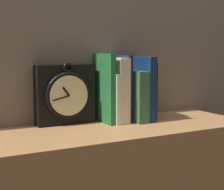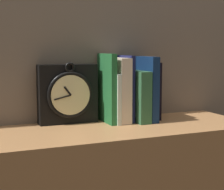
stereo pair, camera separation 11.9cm
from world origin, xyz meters
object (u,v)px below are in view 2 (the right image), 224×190
(clock, at_px, (68,94))
(book_slot6_black, at_px, (150,90))
(book_slot3_navy, at_px, (126,88))
(book_slot0_green, at_px, (107,88))
(book_slot2_cream, at_px, (119,90))
(book_slot1_white, at_px, (112,98))
(book_slot4_green, at_px, (136,96))
(book_slot5_navy, at_px, (146,88))

(clock, bearing_deg, book_slot6_black, -4.94)
(book_slot3_navy, height_order, book_slot6_black, book_slot3_navy)
(book_slot0_green, xyz_separation_m, book_slot2_cream, (0.04, -0.00, -0.01))
(book_slot1_white, height_order, book_slot3_navy, book_slot3_navy)
(clock, height_order, book_slot0_green, book_slot0_green)
(clock, relative_size, book_slot4_green, 1.18)
(book_slot5_navy, bearing_deg, book_slot6_black, 33.85)
(book_slot1_white, distance_m, book_slot6_black, 0.16)
(book_slot4_green, bearing_deg, book_slot5_navy, 2.95)
(book_slot6_black, bearing_deg, book_slot5_navy, -146.15)
(book_slot1_white, relative_size, book_slot6_black, 0.83)
(book_slot2_cream, distance_m, book_slot5_navy, 0.10)
(book_slot1_white, height_order, book_slot4_green, book_slot4_green)
(book_slot0_green, bearing_deg, book_slot3_navy, 3.41)
(clock, relative_size, book_slot3_navy, 0.91)
(book_slot3_navy, bearing_deg, clock, 171.03)
(book_slot1_white, height_order, book_slot6_black, book_slot6_black)
(book_slot0_green, bearing_deg, book_slot1_white, -9.64)
(clock, distance_m, book_slot1_white, 0.15)
(clock, height_order, book_slot4_green, clock)
(book_slot2_cream, distance_m, book_slot4_green, 0.07)
(book_slot1_white, bearing_deg, book_slot6_black, 4.57)
(book_slot0_green, bearing_deg, book_slot6_black, 3.22)
(book_slot1_white, distance_m, book_slot3_navy, 0.06)
(book_slot4_green, bearing_deg, clock, 168.23)
(book_slot3_navy, distance_m, book_slot5_navy, 0.07)
(book_slot5_navy, relative_size, book_slot6_black, 1.10)
(book_slot4_green, distance_m, book_slot6_black, 0.07)
(clock, relative_size, book_slot6_black, 1.02)
(book_slot2_cream, height_order, book_slot3_navy, book_slot3_navy)
(clock, height_order, book_slot5_navy, book_slot5_navy)
(clock, distance_m, book_slot2_cream, 0.18)
(book_slot1_white, bearing_deg, clock, 164.94)
(clock, height_order, book_slot2_cream, book_slot2_cream)
(book_slot0_green, height_order, book_slot4_green, book_slot0_green)
(book_slot2_cream, distance_m, book_slot3_navy, 0.03)
(book_slot0_green, bearing_deg, book_slot5_navy, -4.27)
(book_slot1_white, bearing_deg, book_slot3_navy, 7.22)
(book_slot2_cream, xyz_separation_m, book_slot6_black, (0.13, 0.01, -0.01))
(book_slot3_navy, height_order, book_slot4_green, book_slot3_navy)
(clock, distance_m, book_slot3_navy, 0.20)
(book_slot0_green, distance_m, book_slot1_white, 0.04)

